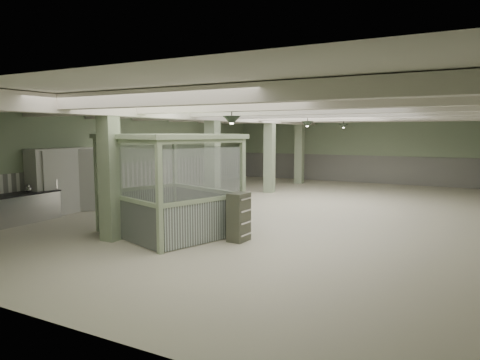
% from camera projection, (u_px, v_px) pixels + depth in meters
% --- Properties ---
extents(floor, '(20.00, 20.00, 0.00)m').
position_uv_depth(floor, '(288.00, 211.00, 15.15)').
color(floor, silver).
rests_on(floor, ground).
extents(ceiling, '(14.00, 20.00, 0.02)m').
position_uv_depth(ceiling, '(289.00, 108.00, 14.75)').
color(ceiling, silver).
rests_on(ceiling, wall_back).
extents(wall_back, '(14.00, 0.02, 3.60)m').
position_uv_depth(wall_back, '(355.00, 150.00, 23.74)').
color(wall_back, '#8FA282').
rests_on(wall_back, floor).
extents(wall_front, '(14.00, 0.02, 3.60)m').
position_uv_depth(wall_front, '(34.00, 200.00, 6.17)').
color(wall_front, '#8FA282').
rests_on(wall_front, floor).
extents(wall_left, '(0.02, 20.00, 3.60)m').
position_uv_depth(wall_left, '(135.00, 155.00, 18.21)').
color(wall_left, '#8FA282').
rests_on(wall_left, floor).
extents(wainscot_left, '(0.05, 19.90, 1.50)m').
position_uv_depth(wainscot_left, '(136.00, 180.00, 18.31)').
color(wainscot_left, white).
rests_on(wainscot_left, floor).
extents(wainscot_back, '(13.90, 0.05, 1.50)m').
position_uv_depth(wainscot_back, '(354.00, 169.00, 23.83)').
color(wainscot_back, white).
rests_on(wainscot_back, floor).
extents(girder, '(0.45, 19.90, 0.40)m').
position_uv_depth(girder, '(226.00, 116.00, 15.94)').
color(girder, white).
rests_on(girder, ceiling).
extents(beam_a, '(13.90, 0.35, 0.32)m').
position_uv_depth(beam_a, '(146.00, 98.00, 8.19)').
color(beam_a, white).
rests_on(beam_a, ceiling).
extents(beam_b, '(13.90, 0.35, 0.32)m').
position_uv_depth(beam_b, '(214.00, 105.00, 10.38)').
color(beam_b, white).
rests_on(beam_b, ceiling).
extents(beam_c, '(13.90, 0.35, 0.32)m').
position_uv_depth(beam_c, '(258.00, 110.00, 12.58)').
color(beam_c, white).
rests_on(beam_c, ceiling).
extents(beam_d, '(13.90, 0.35, 0.32)m').
position_uv_depth(beam_d, '(289.00, 113.00, 14.77)').
color(beam_d, white).
rests_on(beam_d, ceiling).
extents(beam_e, '(13.90, 0.35, 0.32)m').
position_uv_depth(beam_e, '(312.00, 116.00, 16.97)').
color(beam_e, white).
rests_on(beam_e, ceiling).
extents(beam_f, '(13.90, 0.35, 0.32)m').
position_uv_depth(beam_f, '(330.00, 118.00, 19.17)').
color(beam_f, white).
rests_on(beam_f, ceiling).
extents(beam_g, '(13.90, 0.35, 0.32)m').
position_uv_depth(beam_g, '(344.00, 119.00, 21.36)').
color(beam_g, white).
rests_on(beam_g, ceiling).
extents(column_a, '(0.42, 0.42, 3.60)m').
position_uv_depth(column_a, '(109.00, 171.00, 10.85)').
color(column_a, '#94A786').
rests_on(column_a, floor).
extents(column_b, '(0.42, 0.42, 3.60)m').
position_uv_depth(column_b, '(213.00, 160.00, 15.24)').
color(column_b, '#94A786').
rests_on(column_b, floor).
extents(column_c, '(0.42, 0.42, 3.60)m').
position_uv_depth(column_c, '(270.00, 154.00, 19.63)').
color(column_c, '#94A786').
rests_on(column_c, floor).
extents(column_d, '(0.42, 0.42, 3.60)m').
position_uv_depth(column_d, '(299.00, 150.00, 23.14)').
color(column_d, '#94A786').
rests_on(column_d, floor).
extents(pendant_front, '(0.44, 0.44, 0.22)m').
position_uv_depth(pendant_front, '(232.00, 121.00, 10.19)').
color(pendant_front, '#2B3729').
rests_on(pendant_front, ceiling).
extents(pendant_mid, '(0.44, 0.44, 0.22)m').
position_uv_depth(pendant_mid, '(307.00, 124.00, 15.02)').
color(pendant_mid, '#2B3729').
rests_on(pendant_mid, ceiling).
extents(pendant_back, '(0.44, 0.44, 0.22)m').
position_uv_depth(pendant_back, '(344.00, 126.00, 19.42)').
color(pendant_back, '#2B3729').
rests_on(pendant_back, ceiling).
extents(pitcher_near, '(0.24, 0.25, 0.25)m').
position_uv_depth(pitcher_near, '(29.00, 189.00, 13.23)').
color(pitcher_near, '#BABABF').
rests_on(pitcher_near, prep_counter).
extents(veg_colander, '(0.56, 0.56, 0.21)m').
position_uv_depth(veg_colander, '(41.00, 187.00, 13.82)').
color(veg_colander, '#45454A').
rests_on(veg_colander, prep_counter).
extents(orange_bowl, '(0.25, 0.25, 0.08)m').
position_uv_depth(orange_bowl, '(38.00, 190.00, 13.68)').
color(orange_bowl, '#B2B2B7').
rests_on(orange_bowl, prep_counter).
extents(walkin_cooler, '(1.13, 2.48, 2.28)m').
position_uv_depth(walkin_cooler, '(64.00, 180.00, 14.59)').
color(walkin_cooler, silver).
rests_on(walkin_cooler, floor).
extents(guard_booth, '(4.11, 3.78, 2.73)m').
position_uv_depth(guard_booth, '(168.00, 167.00, 11.60)').
color(guard_booth, '#A7BB96').
rests_on(guard_booth, floor).
extents(filing_cabinet, '(0.44, 0.60, 1.24)m').
position_uv_depth(filing_cabinet, '(239.00, 217.00, 10.89)').
color(filing_cabinet, '#555749').
rests_on(filing_cabinet, floor).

